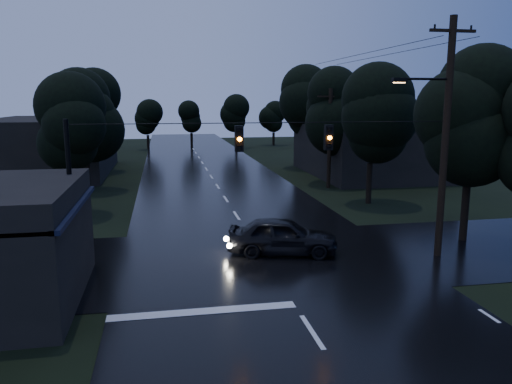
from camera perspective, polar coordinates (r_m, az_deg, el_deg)
name	(u,v)px	position (r m, az deg, el deg)	size (l,w,h in m)	color
main_road	(218,187)	(38.81, -4.40, 0.59)	(12.00, 120.00, 0.02)	black
cross_street	(264,258)	(21.49, 0.92, -7.59)	(60.00, 9.00, 0.02)	black
building_far_right	(368,150)	(45.96, 12.66, 4.69)	(10.00, 14.00, 4.40)	black
building_far_left	(52,146)	(49.19, -22.28, 4.88)	(10.00, 16.00, 5.00)	black
utility_pole_main	(444,134)	(22.27, 20.66, 6.19)	(3.50, 0.30, 10.00)	black
utility_pole_far	(330,137)	(38.18, 8.40, 6.22)	(2.00, 0.30, 7.50)	black
anchor_pole_left	(71,201)	(19.66, -20.38, -0.95)	(0.18, 0.18, 6.00)	black
span_signals	(284,137)	(19.61, 3.16, 6.30)	(15.00, 0.37, 1.12)	black
tree_corner_near	(472,115)	(25.31, 23.49, 8.11)	(4.48, 4.48, 9.44)	black
tree_left_a	(74,125)	(30.44, -20.04, 7.19)	(3.92, 3.92, 8.26)	black
tree_left_b	(84,114)	(38.41, -19.07, 8.38)	(4.20, 4.20, 8.85)	black
tree_left_c	(93,107)	(48.39, -18.11, 9.22)	(4.48, 4.48, 9.44)	black
tree_right_a	(372,116)	(32.76, 13.10, 8.41)	(4.20, 4.20, 8.85)	black
tree_right_b	(338,108)	(40.41, 9.32, 9.43)	(4.48, 4.48, 9.44)	black
tree_right_c	(309,103)	(50.09, 6.05, 10.13)	(4.76, 4.76, 10.03)	black
car	(283,236)	(21.92, 3.06, -5.02)	(1.92, 4.78, 1.63)	black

